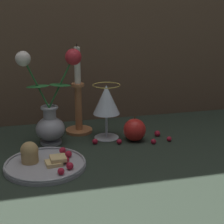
{
  "coord_description": "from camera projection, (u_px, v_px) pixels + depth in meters",
  "views": [
    {
      "loc": [
        -0.2,
        -1.03,
        0.44
      ],
      "look_at": [
        0.07,
        0.03,
        0.1
      ],
      "focal_mm": 60.0,
      "sensor_mm": 36.0,
      "label": 1
    }
  ],
  "objects": [
    {
      "name": "plate_with_pastries",
      "position": [
        43.0,
        162.0,
        1.0
      ],
      "size": [
        0.22,
        0.22,
        0.07
      ],
      "color": "#A3A3A8",
      "rests_on": "ground_plane"
    },
    {
      "name": "berry_far_right",
      "position": [
        157.0,
        133.0,
        1.22
      ],
      "size": [
        0.02,
        0.02,
        0.02
      ],
      "primitive_type": "sphere",
      "color": "#AD192D",
      "rests_on": "ground_plane"
    },
    {
      "name": "candlestick",
      "position": [
        78.0,
        106.0,
        1.24
      ],
      "size": [
        0.09,
        0.09,
        0.3
      ],
      "color": "#B77042",
      "rests_on": "ground_plane"
    },
    {
      "name": "berry_front_center",
      "position": [
        169.0,
        139.0,
        1.19
      ],
      "size": [
        0.02,
        0.02,
        0.02
      ],
      "primitive_type": "sphere",
      "color": "#AD192D",
      "rests_on": "ground_plane"
    },
    {
      "name": "ground_plane",
      "position": [
        92.0,
        149.0,
        1.13
      ],
      "size": [
        2.4,
        2.4,
        0.0
      ],
      "primitive_type": "plane",
      "color": "#232D23",
      "rests_on": "ground"
    },
    {
      "name": "apple_beside_vase",
      "position": [
        135.0,
        130.0,
        1.18
      ],
      "size": [
        0.07,
        0.07,
        0.08
      ],
      "color": "red",
      "rests_on": "ground_plane"
    },
    {
      "name": "berry_under_candlestick",
      "position": [
        95.0,
        141.0,
        1.16
      ],
      "size": [
        0.02,
        0.02,
        0.02
      ],
      "primitive_type": "sphere",
      "color": "#AD192D",
      "rests_on": "ground_plane"
    },
    {
      "name": "vase",
      "position": [
        51.0,
        112.0,
        1.14
      ],
      "size": [
        0.19,
        0.09,
        0.29
      ],
      "color": "#A3A3A8",
      "rests_on": "ground_plane"
    },
    {
      "name": "berry_near_plate",
      "position": [
        153.0,
        142.0,
        1.16
      ],
      "size": [
        0.02,
        0.02,
        0.02
      ],
      "primitive_type": "sphere",
      "color": "#AD192D",
      "rests_on": "ground_plane"
    },
    {
      "name": "berry_by_glass_stem",
      "position": [
        119.0,
        141.0,
        1.16
      ],
      "size": [
        0.02,
        0.02,
        0.02
      ],
      "primitive_type": "sphere",
      "color": "#AD192D",
      "rests_on": "ground_plane"
    },
    {
      "name": "wine_glass",
      "position": [
        106.0,
        102.0,
        1.18
      ],
      "size": [
        0.09,
        0.09,
        0.18
      ],
      "color": "silver",
      "rests_on": "ground_plane"
    }
  ]
}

